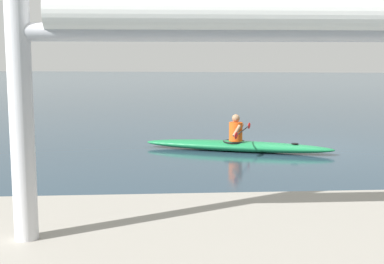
# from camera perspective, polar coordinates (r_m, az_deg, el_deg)

# --- Properties ---
(ground_plane) EXTENTS (160.00, 160.00, 0.00)m
(ground_plane) POSITION_cam_1_polar(r_m,az_deg,el_deg) (15.00, 10.83, -1.64)
(ground_plane) COLOR #233847
(kayak) EXTENTS (5.17, 1.21, 0.28)m
(kayak) POSITION_cam_1_polar(r_m,az_deg,el_deg) (14.16, 4.89, -1.52)
(kayak) COLOR #19723F
(kayak) RESTS_ON ground
(kayaker) EXTENTS (0.53, 2.40, 0.72)m
(kayaker) POSITION_cam_1_polar(r_m,az_deg,el_deg) (14.09, 4.86, 0.23)
(kayaker) COLOR #E04C14
(kayaker) RESTS_ON kayak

